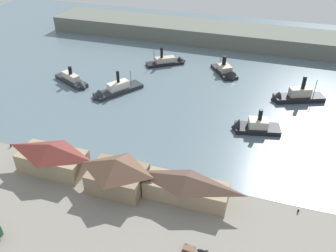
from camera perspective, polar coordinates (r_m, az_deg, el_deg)
ground_plane at (r=102.14m, az=-5.59°, el=-6.39°), size 320.00×320.00×0.00m
quay_promenade at (r=87.76m, az=-11.33°, el=-14.76°), size 110.00×36.00×1.20m
seawall_edge at (r=99.34m, az=-6.41°, el=-7.42°), size 110.00×0.80×1.00m
ferry_shed_central_terminal at (r=100.88m, az=-18.39°, el=-4.81°), size 18.65×9.13×8.51m
ferry_shed_east_terminal at (r=90.88m, az=-8.30°, el=-7.66°), size 14.35×10.82×9.27m
ferry_shed_customs_shed at (r=87.93m, az=3.00°, el=-9.89°), size 21.36×7.45×7.19m
horse_cart at (r=79.07m, az=4.20°, el=-19.47°), size 5.61×1.69×1.87m
mooring_post_east at (r=112.89m, az=-22.07°, el=-3.64°), size 0.44×0.44×0.90m
mooring_post_center_west at (r=116.67m, az=-24.27°, el=-2.94°), size 0.44×0.44×0.90m
mooring_post_west at (r=92.33m, az=20.51°, el=-12.73°), size 0.44×0.44×0.90m
ferry_near_quay at (r=118.66m, az=13.46°, el=-0.10°), size 16.88×9.28×10.04m
ferry_mid_harbor at (r=155.37m, az=9.51°, el=8.61°), size 14.68×17.81×9.93m
ferry_moored_west at (r=139.18m, az=-9.05°, el=5.66°), size 16.78×21.25×10.78m
ferry_departing_north at (r=164.24m, az=0.21°, el=10.50°), size 18.15×14.44×9.93m
ferry_outer_harbor at (r=150.44m, az=-15.11°, el=7.11°), size 19.18×12.51×8.55m
ferry_approaching_west at (r=140.96m, az=19.81°, el=4.54°), size 20.79×12.58×11.62m
far_headland at (r=194.22m, az=7.37°, el=14.74°), size 180.00×24.00×8.00m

